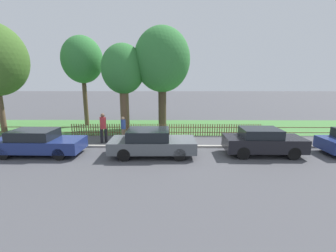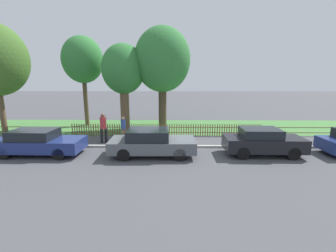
{
  "view_description": "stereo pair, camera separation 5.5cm",
  "coord_description": "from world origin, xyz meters",
  "px_view_note": "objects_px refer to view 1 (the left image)",
  "views": [
    {
      "loc": [
        0.28,
        -12.62,
        3.99
      ],
      "look_at": [
        0.17,
        1.0,
        1.1
      ],
      "focal_mm": 24.0,
      "sensor_mm": 36.0,
      "label": 1
    },
    {
      "loc": [
        0.33,
        -12.62,
        3.99
      ],
      "look_at": [
        0.17,
        1.0,
        1.1
      ],
      "focal_mm": 24.0,
      "sensor_mm": 36.0,
      "label": 2
    }
  ],
  "objects_px": {
    "pedestrian_near_fence": "(103,126)",
    "pedestrian_by_lamp": "(123,127)",
    "tree_mid_park": "(123,70)",
    "parked_car_black_saloon": "(38,142)",
    "parked_car_navy_estate": "(152,142)",
    "tree_far_left": "(162,60)",
    "covered_motorcycle": "(147,133)",
    "tree_behind_motorcycle": "(82,60)",
    "parked_car_red_compact": "(263,141)"
  },
  "relations": [
    {
      "from": "pedestrian_near_fence",
      "to": "pedestrian_by_lamp",
      "type": "relative_size",
      "value": 1.2
    },
    {
      "from": "tree_mid_park",
      "to": "pedestrian_by_lamp",
      "type": "xyz_separation_m",
      "value": [
        0.47,
        -3.01,
        -3.69
      ]
    },
    {
      "from": "tree_mid_park",
      "to": "pedestrian_near_fence",
      "type": "relative_size",
      "value": 3.49
    },
    {
      "from": "parked_car_black_saloon",
      "to": "parked_car_navy_estate",
      "type": "xyz_separation_m",
      "value": [
        6.02,
        -0.04,
        0.02
      ]
    },
    {
      "from": "tree_mid_park",
      "to": "pedestrian_near_fence",
      "type": "distance_m",
      "value": 5.11
    },
    {
      "from": "pedestrian_by_lamp",
      "to": "tree_far_left",
      "type": "bearing_deg",
      "value": -17.29
    },
    {
      "from": "parked_car_black_saloon",
      "to": "pedestrian_near_fence",
      "type": "height_order",
      "value": "pedestrian_near_fence"
    },
    {
      "from": "covered_motorcycle",
      "to": "parked_car_navy_estate",
      "type": "bearing_deg",
      "value": -80.96
    },
    {
      "from": "tree_behind_motorcycle",
      "to": "pedestrian_near_fence",
      "type": "relative_size",
      "value": 3.94
    },
    {
      "from": "parked_car_red_compact",
      "to": "tree_behind_motorcycle",
      "type": "distance_m",
      "value": 15.04
    },
    {
      "from": "covered_motorcycle",
      "to": "tree_mid_park",
      "type": "bearing_deg",
      "value": 116.91
    },
    {
      "from": "parked_car_black_saloon",
      "to": "pedestrian_by_lamp",
      "type": "relative_size",
      "value": 2.93
    },
    {
      "from": "parked_car_black_saloon",
      "to": "pedestrian_near_fence",
      "type": "distance_m",
      "value": 3.67
    },
    {
      "from": "tree_far_left",
      "to": "parked_car_red_compact",
      "type": "bearing_deg",
      "value": -49.01
    },
    {
      "from": "tree_mid_park",
      "to": "pedestrian_by_lamp",
      "type": "distance_m",
      "value": 4.79
    },
    {
      "from": "pedestrian_by_lamp",
      "to": "pedestrian_near_fence",
      "type": "bearing_deg",
      "value": 138.26
    },
    {
      "from": "parked_car_red_compact",
      "to": "tree_behind_motorcycle",
      "type": "bearing_deg",
      "value": 148.82
    },
    {
      "from": "parked_car_black_saloon",
      "to": "tree_mid_park",
      "type": "height_order",
      "value": "tree_mid_park"
    },
    {
      "from": "pedestrian_near_fence",
      "to": "parked_car_navy_estate",
      "type": "bearing_deg",
      "value": -66.03
    },
    {
      "from": "parked_car_navy_estate",
      "to": "pedestrian_by_lamp",
      "type": "height_order",
      "value": "pedestrian_by_lamp"
    },
    {
      "from": "parked_car_navy_estate",
      "to": "covered_motorcycle",
      "type": "relative_size",
      "value": 2.47
    },
    {
      "from": "parked_car_black_saloon",
      "to": "tree_far_left",
      "type": "xyz_separation_m",
      "value": [
        6.38,
        6.42,
        4.64
      ]
    },
    {
      "from": "parked_car_black_saloon",
      "to": "pedestrian_by_lamp",
      "type": "distance_m",
      "value": 4.94
    },
    {
      "from": "pedestrian_by_lamp",
      "to": "tree_mid_park",
      "type": "bearing_deg",
      "value": 27.3
    },
    {
      "from": "parked_car_black_saloon",
      "to": "tree_far_left",
      "type": "distance_m",
      "value": 10.17
    },
    {
      "from": "tree_far_left",
      "to": "pedestrian_near_fence",
      "type": "distance_m",
      "value": 6.9
    },
    {
      "from": "tree_mid_park",
      "to": "tree_behind_motorcycle",
      "type": "bearing_deg",
      "value": 155.23
    },
    {
      "from": "parked_car_navy_estate",
      "to": "covered_motorcycle",
      "type": "bearing_deg",
      "value": 100.28
    },
    {
      "from": "pedestrian_near_fence",
      "to": "pedestrian_by_lamp",
      "type": "bearing_deg",
      "value": 0.43
    },
    {
      "from": "parked_car_navy_estate",
      "to": "tree_mid_park",
      "type": "height_order",
      "value": "tree_mid_park"
    },
    {
      "from": "tree_behind_motorcycle",
      "to": "pedestrian_by_lamp",
      "type": "relative_size",
      "value": 4.73
    },
    {
      "from": "parked_car_red_compact",
      "to": "tree_mid_park",
      "type": "bearing_deg",
      "value": 145.92
    },
    {
      "from": "parked_car_navy_estate",
      "to": "parked_car_red_compact",
      "type": "height_order",
      "value": "parked_car_red_compact"
    },
    {
      "from": "parked_car_black_saloon",
      "to": "covered_motorcycle",
      "type": "bearing_deg",
      "value": 22.3
    },
    {
      "from": "parked_car_navy_estate",
      "to": "pedestrian_near_fence",
      "type": "height_order",
      "value": "pedestrian_near_fence"
    },
    {
      "from": "tree_behind_motorcycle",
      "to": "tree_far_left",
      "type": "xyz_separation_m",
      "value": [
        6.59,
        -1.28,
        -0.12
      ]
    },
    {
      "from": "tree_far_left",
      "to": "pedestrian_by_lamp",
      "type": "bearing_deg",
      "value": -125.65
    },
    {
      "from": "tree_mid_park",
      "to": "tree_far_left",
      "type": "bearing_deg",
      "value": 8.02
    },
    {
      "from": "covered_motorcycle",
      "to": "pedestrian_by_lamp",
      "type": "relative_size",
      "value": 1.16
    },
    {
      "from": "tree_far_left",
      "to": "covered_motorcycle",
      "type": "bearing_deg",
      "value": -100.64
    },
    {
      "from": "covered_motorcycle",
      "to": "parked_car_black_saloon",
      "type": "bearing_deg",
      "value": -160.85
    },
    {
      "from": "parked_car_navy_estate",
      "to": "tree_behind_motorcycle",
      "type": "xyz_separation_m",
      "value": [
        -6.24,
        7.74,
        4.74
      ]
    },
    {
      "from": "covered_motorcycle",
      "to": "pedestrian_by_lamp",
      "type": "xyz_separation_m",
      "value": [
        -1.66,
        0.82,
        0.24
      ]
    },
    {
      "from": "covered_motorcycle",
      "to": "tree_behind_motorcycle",
      "type": "relative_size",
      "value": 0.24
    },
    {
      "from": "covered_motorcycle",
      "to": "pedestrian_near_fence",
      "type": "relative_size",
      "value": 0.96
    },
    {
      "from": "parked_car_black_saloon",
      "to": "covered_motorcycle",
      "type": "distance_m",
      "value": 5.99
    },
    {
      "from": "tree_behind_motorcycle",
      "to": "pedestrian_near_fence",
      "type": "bearing_deg",
      "value": -60.58
    },
    {
      "from": "parked_car_red_compact",
      "to": "pedestrian_near_fence",
      "type": "distance_m",
      "value": 9.36
    },
    {
      "from": "parked_car_red_compact",
      "to": "pedestrian_by_lamp",
      "type": "xyz_separation_m",
      "value": [
        -7.95,
        2.9,
        0.14
      ]
    },
    {
      "from": "parked_car_red_compact",
      "to": "tree_behind_motorcycle",
      "type": "xyz_separation_m",
      "value": [
        -12.09,
        7.61,
        4.72
      ]
    }
  ]
}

